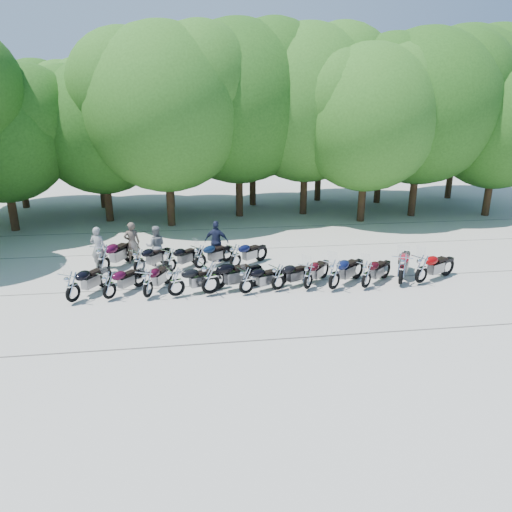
{
  "coord_description": "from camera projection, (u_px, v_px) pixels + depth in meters",
  "views": [
    {
      "loc": [
        -2.19,
        -14.64,
        6.36
      ],
      "look_at": [
        0.0,
        1.5,
        1.1
      ],
      "focal_mm": 32.0,
      "sensor_mm": 36.0,
      "label": 1
    }
  ],
  "objects": [
    {
      "name": "rider_1",
      "position": [
        156.0,
        246.0,
        19.22
      ],
      "size": [
        0.87,
        0.7,
        1.72
      ],
      "primitive_type": "imported",
      "rotation": [
        0.0,
        0.0,
        3.2
      ],
      "color": "gray",
      "rests_on": "ground"
    },
    {
      "name": "rider_3",
      "position": [
        132.0,
        243.0,
        19.49
      ],
      "size": [
        0.73,
        0.55,
        1.82
      ],
      "primitive_type": "imported",
      "rotation": [
        0.0,
        0.0,
        3.33
      ],
      "color": "brown",
      "rests_on": "ground"
    },
    {
      "name": "motorcycle_14",
      "position": [
        170.0,
        260.0,
        18.33
      ],
      "size": [
        1.93,
        1.92,
        1.18
      ],
      "primitive_type": null,
      "rotation": [
        0.0,
        0.0,
        2.35
      ],
      "color": "black",
      "rests_on": "ground"
    },
    {
      "name": "motorcycle_10",
      "position": [
        402.0,
        268.0,
        17.0
      ],
      "size": [
        1.9,
        2.51,
        1.39
      ],
      "primitive_type": null,
      "rotation": [
        0.0,
        0.0,
        2.61
      ],
      "color": "maroon",
      "rests_on": "ground"
    },
    {
      "name": "tree_12",
      "position": [
        253.0,
        119.0,
        30.04
      ],
      "size": [
        7.88,
        7.88,
        9.67
      ],
      "color": "#3A2614",
      "rests_on": "ground"
    },
    {
      "name": "motorcycle_12",
      "position": [
        103.0,
        258.0,
        18.12
      ],
      "size": [
        1.78,
        2.61,
        1.43
      ],
      "primitive_type": null,
      "rotation": [
        0.0,
        0.0,
        2.69
      ],
      "color": "#3D0825",
      "rests_on": "ground"
    },
    {
      "name": "motorcycle_7",
      "position": [
        308.0,
        275.0,
        16.61
      ],
      "size": [
        1.81,
        2.04,
        1.19
      ],
      "primitive_type": null,
      "rotation": [
        0.0,
        0.0,
        2.47
      ],
      "color": "#3F0811",
      "rests_on": "ground"
    },
    {
      "name": "motorcycle_8",
      "position": [
        334.0,
        274.0,
        16.54
      ],
      "size": [
        2.24,
        2.07,
        1.32
      ],
      "primitive_type": null,
      "rotation": [
        0.0,
        0.0,
        2.28
      ],
      "color": "#0E153D",
      "rests_on": "ground"
    },
    {
      "name": "tree_3",
      "position": [
        165.0,
        110.0,
        24.24
      ],
      "size": [
        8.7,
        8.7,
        10.67
      ],
      "color": "#3A2614",
      "rests_on": "ground"
    },
    {
      "name": "tree_1",
      "position": [
        0.0,
        135.0,
        23.54
      ],
      "size": [
        6.97,
        6.97,
        8.55
      ],
      "color": "#3A2614",
      "rests_on": "ground"
    },
    {
      "name": "motorcycle_16",
      "position": [
        235.0,
        255.0,
        18.82
      ],
      "size": [
        2.08,
        1.81,
        1.2
      ],
      "primitive_type": null,
      "rotation": [
        0.0,
        0.0,
        2.23
      ],
      "color": "#0B1034",
      "rests_on": "ground"
    },
    {
      "name": "motorcycle_4",
      "position": [
        210.0,
        277.0,
        16.09
      ],
      "size": [
        2.59,
        1.65,
        1.41
      ],
      "primitive_type": null,
      "rotation": [
        0.0,
        0.0,
        1.96
      ],
      "color": "black",
      "rests_on": "ground"
    },
    {
      "name": "rider_2",
      "position": [
        217.0,
        242.0,
        19.68
      ],
      "size": [
        1.14,
        0.74,
        1.81
      ],
      "primitive_type": "imported",
      "rotation": [
        0.0,
        0.0,
        2.84
      ],
      "color": "#202642",
      "rests_on": "ground"
    },
    {
      "name": "tree_13",
      "position": [
        321.0,
        114.0,
        31.52
      ],
      "size": [
        8.31,
        8.31,
        10.2
      ],
      "color": "#3A2614",
      "rests_on": "ground"
    },
    {
      "name": "tree_6",
      "position": [
        368.0,
        119.0,
        25.42
      ],
      "size": [
        8.0,
        8.0,
        9.82
      ],
      "color": "#3A2614",
      "rests_on": "ground"
    },
    {
      "name": "tree_8",
      "position": [
        499.0,
        125.0,
        26.94
      ],
      "size": [
        7.53,
        7.53,
        9.25
      ],
      "color": "#3A2614",
      "rests_on": "ground"
    },
    {
      "name": "rider_0",
      "position": [
        98.0,
        248.0,
        18.75
      ],
      "size": [
        0.76,
        0.6,
        1.81
      ],
      "primitive_type": "imported",
      "rotation": [
        0.0,
        0.0,
        2.85
      ],
      "color": "gray",
      "rests_on": "ground"
    },
    {
      "name": "tree_2",
      "position": [
        101.0,
        129.0,
        25.59
      ],
      "size": [
        7.31,
        7.31,
        8.97
      ],
      "color": "#3A2614",
      "rests_on": "ground"
    },
    {
      "name": "motorcycle_5",
      "position": [
        246.0,
        280.0,
        16.19
      ],
      "size": [
        2.11,
        1.4,
        1.15
      ],
      "primitive_type": null,
      "rotation": [
        0.0,
        0.0,
        2.0
      ],
      "color": "black",
      "rests_on": "ground"
    },
    {
      "name": "tree_10",
      "position": [
        96.0,
        121.0,
        29.24
      ],
      "size": [
        7.78,
        7.78,
        9.55
      ],
      "color": "#3A2614",
      "rests_on": "ground"
    },
    {
      "name": "motorcycle_15",
      "position": [
        200.0,
        256.0,
        18.74
      ],
      "size": [
        2.05,
        1.81,
        1.19
      ],
      "primitive_type": null,
      "rotation": [
        0.0,
        0.0,
        2.24
      ],
      "color": "#0C1B36",
      "rests_on": "ground"
    },
    {
      "name": "tree_7",
      "position": [
        422.0,
        108.0,
        26.62
      ],
      "size": [
        8.79,
        8.79,
        10.79
      ],
      "color": "#3A2614",
      "rests_on": "ground"
    },
    {
      "name": "tree_5",
      "position": [
        306.0,
        105.0,
        27.06
      ],
      "size": [
        9.04,
        9.04,
        11.1
      ],
      "color": "#3A2614",
      "rests_on": "ground"
    },
    {
      "name": "tree_14",
      "position": [
        383.0,
        117.0,
        30.79
      ],
      "size": [
        8.02,
        8.02,
        9.84
      ],
      "color": "#3A2614",
      "rests_on": "ground"
    },
    {
      "name": "tree_15",
      "position": [
        460.0,
        99.0,
        32.05
      ],
      "size": [
        9.67,
        9.67,
        11.86
      ],
      "color": "#3A2614",
      "rests_on": "ground"
    },
    {
      "name": "motorcycle_6",
      "position": [
        278.0,
        276.0,
        16.52
      ],
      "size": [
        2.1,
        1.5,
        1.15
      ],
      "primitive_type": null,
      "rotation": [
        0.0,
        0.0,
        2.05
      ],
      "color": "black",
      "rests_on": "ground"
    },
    {
      "name": "tree_9",
      "position": [
        13.0,
        123.0,
        29.2
      ],
      "size": [
        7.59,
        7.59,
        9.32
      ],
      "color": "#3A2614",
      "rests_on": "ground"
    },
    {
      "name": "motorcycle_11",
      "position": [
        422.0,
        268.0,
        17.14
      ],
      "size": [
        2.39,
        1.69,
        1.31
      ],
      "primitive_type": null,
      "rotation": [
        0.0,
        0.0,
        2.04
      ],
      "color": "#8B0506",
      "rests_on": "ground"
    },
    {
      "name": "tree_4",
      "position": [
        238.0,
        104.0,
        26.41
      ],
      "size": [
        9.13,
        9.13,
        11.2
      ],
      "color": "#3A2614",
      "rests_on": "ground"
    },
    {
      "name": "motorcycle_0",
      "position": [
        72.0,
        286.0,
        15.46
      ],
      "size": [
        1.71,
        2.31,
        1.28
      ],
      "primitive_type": null,
      "rotation": [
        0.0,
        0.0,
        2.63
      ],
      "color": "black",
      "rests_on": "ground"
    },
    {
      "name": "motorcycle_13",
      "position": [
        139.0,
        260.0,
        18.22
      ],
      "size": [
        1.84,
        2.04,
        1.2
      ],
      "primitive_type": null,
      "rotation": [
        0.0,
        0.0,
        2.45
      ],
      "color": "black",
      "rests_on": "ground"
    },
    {
      "name": "motorcycle_2",
      "position": [
        148.0,
        283.0,
        15.86
      ],
      "size": [
        1.44,
        2.21,
        1.2
      ],
      "primitive_type": null,
      "rotation": [
        0.0,
        0.0,
        2.73
      ],
      "color": "#340719",
      "rests_on": "ground"
    },
    {
      "name": "motorcycle_9",
      "position": [
        367.0,
        274.0,
        16.7
      ],
      "size": [
        2.04,
        1.89,
        1.21
      ],
      "primitive_type": null,
      "rotation": [
        0.0,
        0.0,
        2.29
      ],
      "color": "black",
      "rests_on": "ground"
    },
    {
      "name": "tree_11",
      "position": [
        167.0,
        123.0,
        29.36
      ],
      "size": [
        7.56,
        7.56,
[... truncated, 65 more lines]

